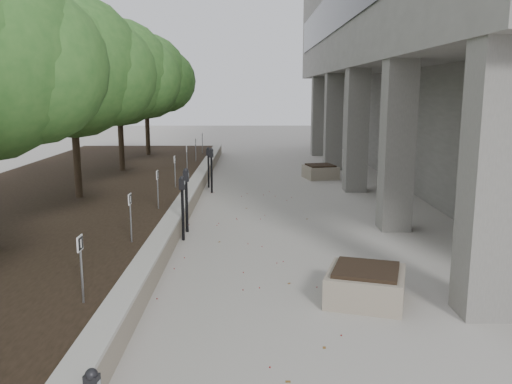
{
  "coord_description": "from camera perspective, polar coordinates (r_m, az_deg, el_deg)",
  "views": [
    {
      "loc": [
        -0.01,
        -6.47,
        3.28
      ],
      "look_at": [
        0.08,
        6.03,
        0.9
      ],
      "focal_mm": 37.37,
      "sensor_mm": 36.0,
      "label": 1
    }
  ],
  "objects": [
    {
      "name": "parking_sign_7",
      "position": [
        22.23,
        -6.48,
        4.49
      ],
      "size": [
        0.04,
        0.22,
        0.96
      ],
      "primitive_type": null,
      "color": "black",
      "rests_on": "planting_bed"
    },
    {
      "name": "parking_sign_3",
      "position": [
        10.52,
        -13.27,
        -2.73
      ],
      "size": [
        0.04,
        0.22,
        0.96
      ],
      "primitive_type": null,
      "color": "black",
      "rests_on": "planting_bed"
    },
    {
      "name": "parking_meter_4",
      "position": [
        17.36,
        -4.78,
        2.31
      ],
      "size": [
        0.16,
        0.13,
        1.48
      ],
      "primitive_type": null,
      "rotation": [
        0.0,
        0.0,
        -0.2
      ],
      "color": "black",
      "rests_on": "ground"
    },
    {
      "name": "parking_sign_2",
      "position": [
        7.74,
        -18.17,
        -7.9
      ],
      "size": [
        0.04,
        0.22,
        0.96
      ],
      "primitive_type": null,
      "color": "black",
      "rests_on": "planting_bed"
    },
    {
      "name": "ground",
      "position": [
        7.26,
        -0.3,
        -16.13
      ],
      "size": [
        90.0,
        90.0,
        0.0
      ],
      "primitive_type": "plane",
      "color": "#A6A299",
      "rests_on": "ground"
    },
    {
      "name": "berry_scatter",
      "position": [
        11.93,
        -0.83,
        -5.15
      ],
      "size": [
        3.3,
        14.1,
        0.02
      ],
      "primitive_type": null,
      "color": "maroon",
      "rests_on": "ground"
    },
    {
      "name": "parking_sign_4",
      "position": [
        13.4,
        -10.47,
        0.25
      ],
      "size": [
        0.04,
        0.22,
        0.96
      ],
      "primitive_type": null,
      "color": "black",
      "rests_on": "planting_bed"
    },
    {
      "name": "parking_meter_2",
      "position": [
        11.88,
        -7.86,
        -1.75
      ],
      "size": [
        0.16,
        0.13,
        1.46
      ],
      "primitive_type": null,
      "rotation": [
        0.0,
        0.0,
        -0.17
      ],
      "color": "black",
      "rests_on": "ground"
    },
    {
      "name": "planter_front",
      "position": [
        8.71,
        11.66,
        -9.67
      ],
      "size": [
        1.47,
        1.47,
        0.55
      ],
      "primitive_type": null,
      "rotation": [
        0.0,
        0.0,
        -0.3
      ],
      "color": "gray",
      "rests_on": "ground"
    },
    {
      "name": "crabapple_tree_4",
      "position": [
        20.05,
        -14.46,
        9.98
      ],
      "size": [
        4.6,
        4.0,
        5.44
      ],
      "primitive_type": null,
      "color": "#2F6225",
      "rests_on": "planting_bed"
    },
    {
      "name": "parking_sign_6",
      "position": [
        19.27,
        -7.4,
        3.51
      ],
      "size": [
        0.04,
        0.22,
        0.96
      ],
      "primitive_type": null,
      "color": "black",
      "rests_on": "planting_bed"
    },
    {
      "name": "parking_meter_3",
      "position": [
        12.57,
        -7.45,
        -0.88
      ],
      "size": [
        0.15,
        0.11,
        1.53
      ],
      "primitive_type": null,
      "rotation": [
        0.0,
        0.0,
        -0.01
      ],
      "color": "black",
      "rests_on": "ground"
    },
    {
      "name": "planter_back",
      "position": [
        20.44,
        6.9,
        2.2
      ],
      "size": [
        1.36,
        1.36,
        0.53
      ],
      "primitive_type": null,
      "rotation": [
        0.0,
        0.0,
        0.22
      ],
      "color": "gray",
      "rests_on": "ground"
    },
    {
      "name": "crabapple_tree_3",
      "position": [
        15.24,
        -19.0,
        9.59
      ],
      "size": [
        4.6,
        4.0,
        5.44
      ],
      "primitive_type": null,
      "color": "#2F6225",
      "rests_on": "planting_bed"
    },
    {
      "name": "parking_sign_5",
      "position": [
        16.32,
        -8.66,
        2.18
      ],
      "size": [
        0.04,
        0.22,
        0.96
      ],
      "primitive_type": null,
      "color": "black",
      "rests_on": "planting_bed"
    },
    {
      "name": "parking_meter_5",
      "position": [
        18.32,
        -5.11,
        2.63
      ],
      "size": [
        0.16,
        0.13,
        1.4
      ],
      "primitive_type": null,
      "rotation": [
        0.0,
        0.0,
        -0.24
      ],
      "color": "black",
      "rests_on": "ground"
    },
    {
      "name": "retaining_wall",
      "position": [
        15.87,
        -6.98,
        -0.32
      ],
      "size": [
        0.39,
        26.0,
        0.5
      ],
      "primitive_type": null,
      "color": "gray",
      "rests_on": "ground"
    },
    {
      "name": "planting_bed",
      "position": [
        16.7,
        -19.6,
        -0.49
      ],
      "size": [
        7.0,
        26.0,
        0.4
      ],
      "primitive_type": "cube",
      "color": "#2E2117",
      "rests_on": "ground"
    },
    {
      "name": "parking_sign_8",
      "position": [
        25.2,
        -5.77,
        5.24
      ],
      "size": [
        0.04,
        0.22,
        0.96
      ],
      "primitive_type": null,
      "color": "black",
      "rests_on": "planting_bed"
    },
    {
      "name": "crabapple_tree_5",
      "position": [
        24.94,
        -11.68,
        10.18
      ],
      "size": [
        4.6,
        4.0,
        5.44
      ],
      "primitive_type": null,
      "color": "#2F6225",
      "rests_on": "planting_bed"
    }
  ]
}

